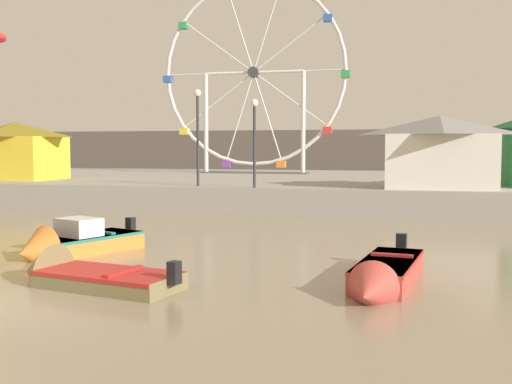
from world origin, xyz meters
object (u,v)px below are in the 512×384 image
Objects in this scene: motorboat_orange_hull at (71,243)px; carnival_booth_white_ticket at (439,150)px; ferris_wheel_white_frame at (254,76)px; carnival_booth_yellow_awning at (15,150)px; motorboat_olive_wood at (79,275)px; motorboat_faded_red at (383,276)px; promenade_lamp_far at (254,129)px; promenade_lamp_near at (198,124)px.

carnival_booth_white_ticket is at bearing 162.78° from motorboat_orange_hull.
ferris_wheel_white_frame reaches higher than carnival_booth_yellow_awning.
ferris_wheel_white_frame reaches higher than motorboat_olive_wood.
motorboat_faded_red is 1.22× the size of promenade_lamp_far.
promenade_lamp_far is at bearing -11.52° from promenade_lamp_near.
carnival_booth_white_ticket is 21.48m from carnival_booth_yellow_awning.
ferris_wheel_white_frame is at bearing 94.15° from promenade_lamp_near.
carnival_booth_white_ticket is 7.76m from promenade_lamp_far.
ferris_wheel_white_frame is at bearing -152.85° from motorboat_faded_red.
ferris_wheel_white_frame reaches higher than motorboat_orange_hull.
motorboat_orange_hull is (-2.06, 3.16, 0.12)m from motorboat_olive_wood.
motorboat_faded_red is at bearing -157.23° from motorboat_olive_wood.
motorboat_orange_hull is at bearing -102.57° from promenade_lamp_far.
carnival_booth_yellow_awning is (-11.58, 14.05, 2.43)m from motorboat_orange_hull.
promenade_lamp_near is at bearing -68.78° from motorboat_olive_wood.
carnival_booth_yellow_awning reaches higher than carnival_booth_white_ticket.
motorboat_orange_hull reaches higher than motorboat_olive_wood.
motorboat_olive_wood is 14.90m from promenade_lamp_near.
ferris_wheel_white_frame reaches higher than carnival_booth_white_ticket.
ferris_wheel_white_frame reaches higher than motorboat_faded_red.
promenade_lamp_near is 1.14× the size of promenade_lamp_far.
motorboat_olive_wood is 29.10m from ferris_wheel_white_frame.
motorboat_orange_hull is 0.78× the size of carnival_booth_yellow_awning.
motorboat_olive_wood is 0.82× the size of carnival_booth_yellow_awning.
ferris_wheel_white_frame is 15.59m from carnival_booth_yellow_awning.
carnival_booth_yellow_awning is at bearing -121.45° from motorboat_faded_red.
carnival_booth_white_ticket is at bearing -48.07° from ferris_wheel_white_frame.
ferris_wheel_white_frame is 3.42× the size of promenade_lamp_far.
motorboat_olive_wood is 22.11m from carnival_booth_yellow_awning.
motorboat_orange_hull is 0.30× the size of ferris_wheel_white_frame.
ferris_wheel_white_frame is 3.00× the size of promenade_lamp_near.
motorboat_faded_red is 8.44m from motorboat_orange_hull.
promenade_lamp_near is (1.00, -13.73, -3.62)m from ferris_wheel_white_frame.
promenade_lamp_far is at bearing -79.58° from motorboat_olive_wood.
motorboat_olive_wood is 0.95× the size of promenade_lamp_near.
promenade_lamp_far is (13.93, -3.53, 0.86)m from carnival_booth_yellow_awning.
motorboat_faded_red is 25.57m from carnival_booth_yellow_awning.
motorboat_olive_wood reaches higher than motorboat_faded_red.
carnival_booth_yellow_awning reaches higher than motorboat_olive_wood.
ferris_wheel_white_frame is (-9.56, 26.75, 7.26)m from motorboat_faded_red.
motorboat_orange_hull is 0.90× the size of promenade_lamp_near.
motorboat_faded_red is 14.18m from promenade_lamp_far.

